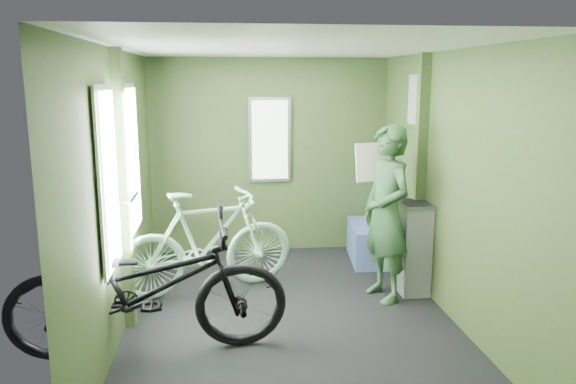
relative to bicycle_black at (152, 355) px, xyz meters
name	(u,v)px	position (x,y,z in m)	size (l,w,h in m)	color
room	(284,154)	(1.08, 0.62, 1.44)	(4.00, 4.02, 2.31)	black
bicycle_black	(152,355)	(0.00, 0.00, 0.00)	(0.72, 2.07, 1.09)	black
bicycle_mint	(209,294)	(0.40, 1.20, 0.00)	(0.49, 1.75, 1.05)	#9CDAB1
passenger	(386,213)	(2.07, 0.91, 0.83)	(0.55, 0.71, 1.65)	#294B2A
waste_box	(413,248)	(2.38, 1.03, 0.45)	(0.26, 0.37, 0.90)	slate
bench_seat	(373,238)	(2.26, 2.03, 0.26)	(0.55, 0.89, 0.89)	navy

